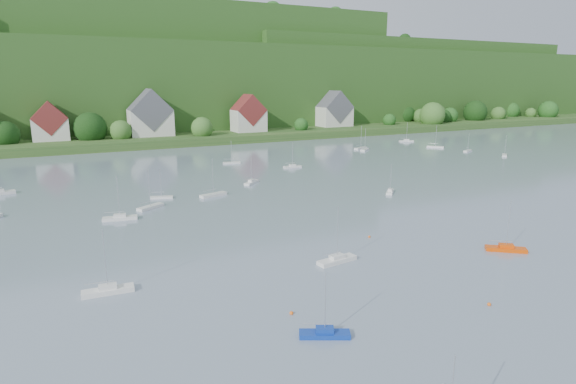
{
  "coord_description": "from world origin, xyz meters",
  "views": [
    {
      "loc": [
        -28.71,
        0.32,
        23.8
      ],
      "look_at": [
        8.41,
        75.0,
        4.0
      ],
      "focal_mm": 29.22,
      "sensor_mm": 36.0,
      "label": 1
    }
  ],
  "objects_px": {
    "near_sailboat_3": "(337,259)",
    "near_sailboat_5": "(506,248)",
    "near_sailboat_1": "(325,333)",
    "near_sailboat_6": "(108,290)"
  },
  "relations": [
    {
      "from": "near_sailboat_6",
      "to": "near_sailboat_3",
      "type": "bearing_deg",
      "value": -3.6
    },
    {
      "from": "near_sailboat_3",
      "to": "near_sailboat_5",
      "type": "distance_m",
      "value": 25.11
    },
    {
      "from": "near_sailboat_1",
      "to": "near_sailboat_5",
      "type": "bearing_deg",
      "value": 39.87
    },
    {
      "from": "near_sailboat_3",
      "to": "near_sailboat_5",
      "type": "bearing_deg",
      "value": -24.13
    },
    {
      "from": "near_sailboat_3",
      "to": "near_sailboat_5",
      "type": "relative_size",
      "value": 1.05
    },
    {
      "from": "near_sailboat_1",
      "to": "near_sailboat_6",
      "type": "bearing_deg",
      "value": 158.84
    },
    {
      "from": "near_sailboat_3",
      "to": "near_sailboat_6",
      "type": "bearing_deg",
      "value": 164.97
    },
    {
      "from": "near_sailboat_3",
      "to": "near_sailboat_5",
      "type": "xyz_separation_m",
      "value": [
        24.07,
        -7.12,
        -0.01
      ]
    },
    {
      "from": "near_sailboat_3",
      "to": "near_sailboat_6",
      "type": "xyz_separation_m",
      "value": [
        -28.66,
        3.71,
        -0.0
      ]
    },
    {
      "from": "near_sailboat_1",
      "to": "near_sailboat_6",
      "type": "xyz_separation_m",
      "value": [
        -17.5,
        19.21,
        0.03
      ]
    }
  ]
}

